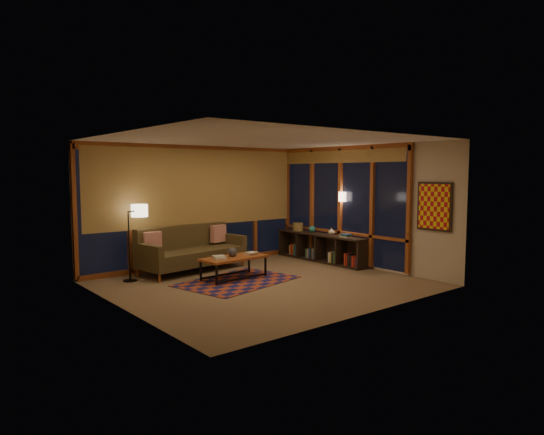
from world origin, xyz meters
TOP-DOWN VIEW (x-y plane):
  - floor at (0.00, 0.00)m, footprint 5.50×5.00m
  - ceiling at (0.00, 0.00)m, footprint 5.50×5.00m
  - walls at (0.00, 0.00)m, footprint 5.51×5.01m
  - window_wall_back at (0.00, 2.43)m, footprint 5.30×0.16m
  - window_wall_right at (2.68, 0.60)m, footprint 0.16×3.70m
  - wall_art at (2.71, -1.85)m, footprint 0.06×0.74m
  - wall_sconce at (2.62, 0.45)m, footprint 0.12×0.18m
  - sofa at (-0.45, 1.90)m, footprint 2.42×1.25m
  - pillow_left at (-1.33, 2.00)m, footprint 0.38×0.14m
  - pillow_right at (0.38, 2.18)m, footprint 0.41×0.21m
  - area_rug at (-0.29, 0.47)m, footprint 2.47×1.91m
  - coffee_table at (-0.21, 0.71)m, footprint 1.38×0.71m
  - book_stack_a at (-0.59, 0.64)m, footprint 0.30×0.26m
  - book_stack_b at (0.23, 0.73)m, footprint 0.28×0.24m
  - ceramic_pot at (-0.22, 0.73)m, footprint 0.22×0.22m
  - floor_lamp at (-1.89, 1.83)m, footprint 0.59×0.52m
  - bookshelf at (2.49, 1.00)m, footprint 0.40×2.63m
  - basket at (2.47, 1.79)m, footprint 0.31×0.31m
  - teal_bowl at (2.49, 1.30)m, footprint 0.20×0.20m
  - vase at (2.49, 0.66)m, footprint 0.18×0.18m
  - shelf_book_stack at (2.49, 0.20)m, footprint 0.25×0.30m

SIDE VIEW (x-z plane):
  - floor at x=0.00m, z-range -0.01..0.01m
  - area_rug at x=-0.29m, z-range 0.00..0.01m
  - coffee_table at x=-0.21m, z-range 0.00..0.45m
  - bookshelf at x=2.49m, z-range 0.00..0.66m
  - book_stack_b at x=0.23m, z-range 0.45..0.49m
  - sofa at x=-0.45m, z-range 0.00..0.95m
  - book_stack_a at x=-0.59m, z-range 0.45..0.52m
  - ceramic_pot at x=-0.22m, z-range 0.45..0.63m
  - pillow_left at x=-1.33m, z-range 0.47..0.84m
  - pillow_right at x=0.38m, z-range 0.47..0.86m
  - shelf_book_stack at x=2.49m, z-range 0.66..0.73m
  - teal_bowl at x=2.49m, z-range 0.66..0.82m
  - floor_lamp at x=-1.89m, z-range 0.00..1.48m
  - vase at x=2.49m, z-range 0.66..0.83m
  - basket at x=2.47m, z-range 0.66..0.85m
  - walls at x=0.00m, z-range 0.00..2.70m
  - window_wall_back at x=0.00m, z-range 0.05..2.65m
  - window_wall_right at x=2.68m, z-range 0.05..2.65m
  - wall_art at x=2.71m, z-range 0.98..1.92m
  - wall_sconce at x=2.62m, z-range 1.44..1.66m
  - ceiling at x=0.00m, z-range 2.70..2.71m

